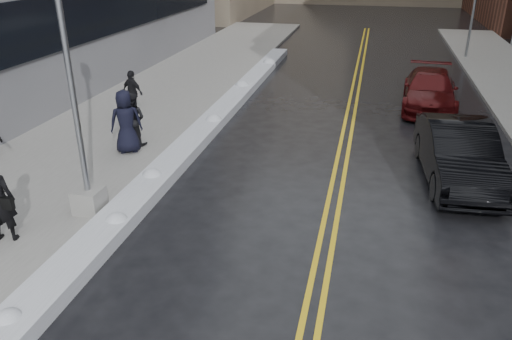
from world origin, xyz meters
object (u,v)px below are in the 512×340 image
Objects in this scene: pedestrian_c at (126,122)px; car_maroon at (430,90)px; car_black at (458,153)px; pedestrian_d at (133,92)px; lamppost at (77,119)px; pedestrian_b at (133,119)px.

pedestrian_c is 0.39× the size of car_maroon.
pedestrian_d is at bearing 160.05° from car_black.
lamppost reaches higher than car_maroon.
lamppost is 10.15m from car_black.
pedestrian_b is 3.39m from pedestrian_d.
car_maroon is at bearing -140.85° from pedestrian_d.
pedestrian_c is (-0.84, 3.82, -1.38)m from lamppost.
pedestrian_c is 1.19× the size of pedestrian_d.
car_black is at bearing -179.06° from pedestrian_b.
pedestrian_d is 11.91m from car_black.
pedestrian_b is at bearing -140.69° from car_maroon.
pedestrian_b is 0.87× the size of pedestrian_c.
car_maroon is at bearing 87.27° from car_black.
pedestrian_b is at bearing 174.73° from car_black.
car_black is at bearing 25.35° from lamppost.
car_black reaches higher than car_maroon.
pedestrian_b reaches higher than car_maroon.
pedestrian_c is at bearing -137.95° from car_maroon.
pedestrian_b reaches higher than car_black.
pedestrian_d is at bearing -156.92° from car_maroon.
lamppost is at bearing 127.72° from pedestrian_d.
car_black is at bearing 154.46° from pedestrian_c.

